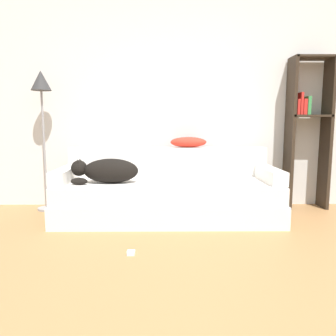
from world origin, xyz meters
The scene contains 11 objects.
wall_back centered at (0.00, 2.61, 1.35)m, with size 6.98×0.06×2.70m.
couch centered at (-0.14, 1.99, 0.19)m, with size 2.25×0.88×0.39m.
couch_backrest centered at (-0.14, 2.35, 0.56)m, with size 2.21×0.15×0.32m.
couch_arm_left centered at (-1.19, 1.98, 0.46)m, with size 0.15×0.69×0.14m.
couch_arm_right centered at (0.91, 1.98, 0.46)m, with size 0.15×0.69×0.14m.
dog centered at (-0.75, 1.89, 0.52)m, with size 0.67×0.26×0.25m.
laptop centered at (-0.23, 1.92, 0.40)m, with size 0.30×0.23×0.02m.
throw_pillow centered at (0.10, 2.38, 0.78)m, with size 0.41×0.19×0.12m.
bookshelf centered at (1.47, 2.43, 0.97)m, with size 0.46×0.26×1.73m.
floor_lamp centered at (-1.53, 2.35, 1.28)m, with size 0.22×0.22×1.56m.
power_adapter centered at (-0.43, 1.02, 0.01)m, with size 0.06×0.06×0.03m.
Camera 1 is at (-0.17, -1.35, 0.99)m, focal length 35.00 mm.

